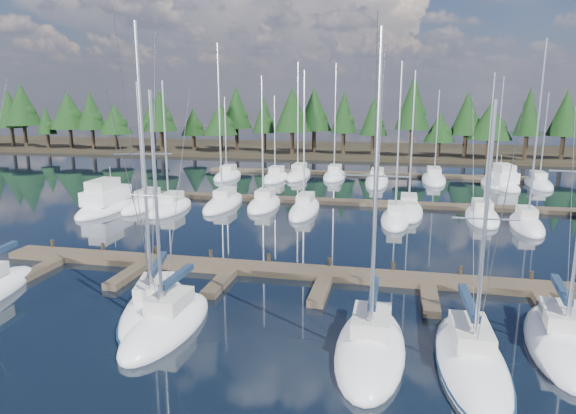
% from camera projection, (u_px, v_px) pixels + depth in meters
% --- Properties ---
extents(ground, '(260.00, 260.00, 0.00)m').
position_uv_depth(ground, '(346.00, 228.00, 43.34)').
color(ground, black).
rests_on(ground, ground).
extents(far_shore, '(220.00, 30.00, 0.60)m').
position_uv_depth(far_shore, '(377.00, 151.00, 100.61)').
color(far_shore, black).
rests_on(far_shore, ground).
extents(main_dock, '(44.00, 6.13, 0.90)m').
position_uv_depth(main_dock, '(326.00, 277.00, 31.22)').
color(main_dock, '#4C402F').
rests_on(main_dock, ground).
extents(back_docks, '(50.00, 21.80, 0.40)m').
position_uv_depth(back_docks, '(362.00, 186.00, 62.01)').
color(back_docks, '#4C402F').
rests_on(back_docks, ground).
extents(front_sailboat_1, '(5.31, 9.28, 15.12)m').
position_uv_depth(front_sailboat_1, '(155.00, 309.00, 26.36)').
color(front_sailboat_1, white).
rests_on(front_sailboat_1, ground).
extents(front_sailboat_2, '(3.05, 7.66, 12.07)m').
position_uv_depth(front_sailboat_2, '(167.00, 324.00, 24.64)').
color(front_sailboat_2, white).
rests_on(front_sailboat_2, ground).
extents(front_sailboat_3, '(3.03, 8.45, 14.37)m').
position_uv_depth(front_sailboat_3, '(370.00, 347.00, 22.39)').
color(front_sailboat_3, white).
rests_on(front_sailboat_3, ground).
extents(front_sailboat_4, '(3.15, 9.48, 11.71)m').
position_uv_depth(front_sailboat_4, '(471.00, 361.00, 21.27)').
color(front_sailboat_4, white).
rests_on(front_sailboat_4, ground).
extents(front_sailboat_5, '(3.84, 8.64, 14.52)m').
position_uv_depth(front_sailboat_5, '(562.00, 341.00, 22.88)').
color(front_sailboat_5, white).
rests_on(front_sailboat_5, ground).
extents(back_sailboat_rows, '(44.91, 32.82, 16.61)m').
position_uv_depth(back_sailboat_rows, '(356.00, 192.00, 57.97)').
color(back_sailboat_rows, white).
rests_on(back_sailboat_rows, ground).
extents(motor_yacht_left, '(3.58, 10.12, 5.03)m').
position_uv_depth(motor_yacht_left, '(107.00, 204.00, 50.36)').
color(motor_yacht_left, white).
rests_on(motor_yacht_left, ground).
extents(motor_yacht_right, '(4.43, 9.63, 4.64)m').
position_uv_depth(motor_yacht_right, '(502.00, 182.00, 63.05)').
color(motor_yacht_right, white).
rests_on(motor_yacht_right, ground).
extents(tree_line, '(187.43, 11.56, 13.76)m').
position_uv_depth(tree_line, '(364.00, 117.00, 90.17)').
color(tree_line, black).
rests_on(tree_line, far_shore).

